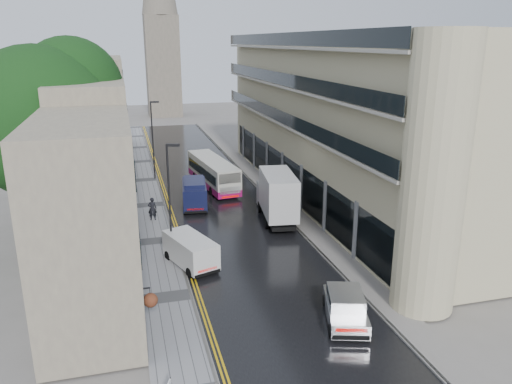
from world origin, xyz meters
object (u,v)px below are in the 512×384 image
tree_near (44,148)px  navy_van (184,199)px  pedestrian (152,209)px  white_lorry (267,203)px  silver_hatchback (332,322)px  tree_far (68,127)px  lamp_post_near (170,202)px  cream_bus (211,181)px  lamp_post_far (153,141)px  white_van (189,263)px

tree_near → navy_van: bearing=27.4°
pedestrian → white_lorry: bearing=160.0°
tree_near → silver_hatchback: size_ratio=3.33×
tree_far → lamp_post_near: tree_far is taller
tree_near → lamp_post_near: (7.48, -3.80, -3.12)m
pedestrian → lamp_post_near: size_ratio=0.25×
tree_far → cream_bus: (12.09, -3.93, -4.86)m
tree_far → silver_hatchback: 31.42m
tree_near → lamp_post_far: size_ratio=1.79×
white_van → lamp_post_far: bearing=71.4°
white_van → silver_hatchback: bearing=-74.1°
navy_van → lamp_post_far: 11.70m
tree_near → white_van: 12.27m
silver_hatchback → white_lorry: bearing=103.0°
tree_far → tree_near: bearing=-91.3°
lamp_post_near → white_van: bearing=-60.0°
tree_far → white_lorry: tree_far is taller
tree_near → lamp_post_far: bearing=64.2°
navy_van → lamp_post_near: bearing=-95.5°
silver_hatchback → pedestrian: 19.74m
pedestrian → lamp_post_near: 7.94m
white_van → pedestrian: 10.61m
tree_near → silver_hatchback: 21.19m
pedestrian → lamp_post_near: lamp_post_near is taller
white_lorry → white_van: bearing=-127.3°
lamp_post_far → white_lorry: bearing=-63.6°
pedestrian → navy_van: bearing=-149.1°
white_lorry → tree_far: bearing=145.6°
navy_van → lamp_post_far: bearing=104.8°
lamp_post_far → white_van: bearing=-86.1°
tree_near → silver_hatchback: bearing=-46.9°
silver_hatchback → white_van: white_van is taller
white_lorry → silver_hatchback: size_ratio=1.80×
pedestrian → lamp_post_far: lamp_post_far is taller
silver_hatchback → tree_near: bearing=150.2°
cream_bus → navy_van: bearing=-132.9°
white_van → lamp_post_far: 23.24m
white_lorry → lamp_post_near: lamp_post_near is taller
white_van → lamp_post_near: bearing=83.3°
white_van → cream_bus: bearing=55.7°
white_lorry → navy_van: (-5.53, 5.09, -0.75)m
pedestrian → lamp_post_far: size_ratio=0.24×
tree_near → white_van: bearing=-40.1°
pedestrian → cream_bus: bearing=-130.7°
silver_hatchback → navy_van: (-4.48, 19.68, 0.45)m
tree_far → pedestrian: (6.45, -9.41, -5.19)m
white_lorry → navy_van: 7.55m
lamp_post_near → tree_near: bearing=170.1°
tree_far → white_van: 22.06m
tree_near → silver_hatchback: (13.85, -14.82, -6.14)m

